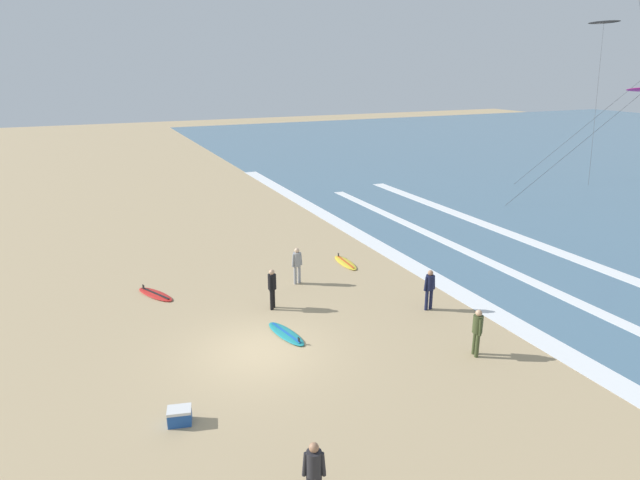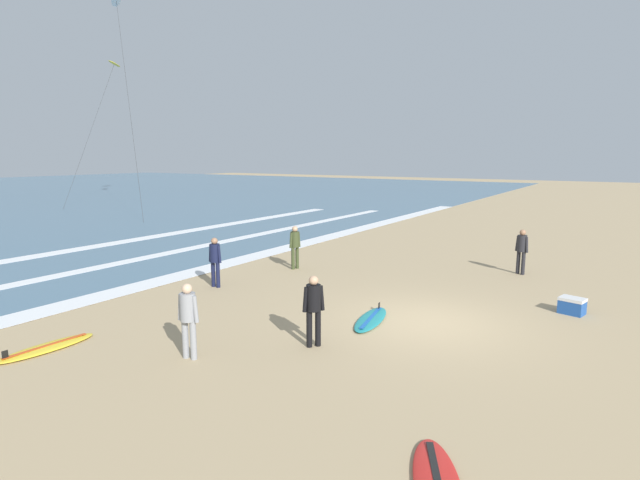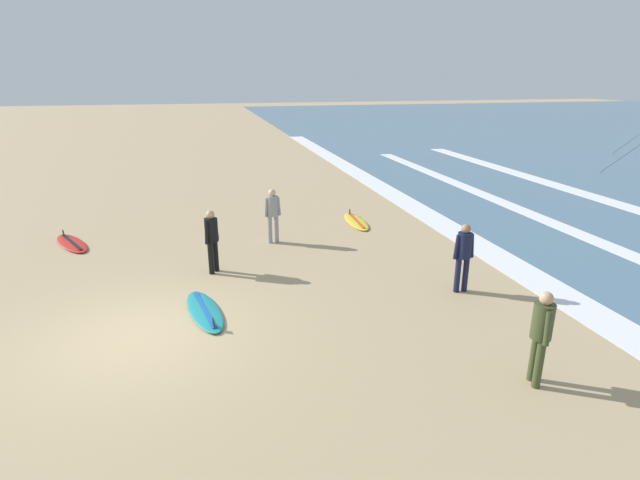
% 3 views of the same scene
% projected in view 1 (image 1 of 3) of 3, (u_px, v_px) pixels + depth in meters
% --- Properties ---
extents(ground_plane, '(160.00, 160.00, 0.00)m').
position_uv_depth(ground_plane, '(259.00, 351.00, 17.58)').
color(ground_plane, tan).
extents(wave_foam_shoreline, '(58.58, 1.03, 0.01)m').
position_uv_depth(wave_foam_shoreline, '(464.00, 295.00, 21.82)').
color(wave_foam_shoreline, white).
rests_on(wave_foam_shoreline, ocean_surface).
extents(wave_foam_mid_break, '(42.31, 0.68, 0.01)m').
position_uv_depth(wave_foam_mid_break, '(572.00, 300.00, 21.38)').
color(wave_foam_mid_break, white).
rests_on(wave_foam_mid_break, ocean_surface).
extents(wave_foam_outer_break, '(42.19, 0.91, 0.01)m').
position_uv_depth(wave_foam_outer_break, '(614.00, 273.00, 24.17)').
color(wave_foam_outer_break, white).
rests_on(wave_foam_outer_break, ocean_surface).
extents(surfer_mid_group, '(0.45, 0.39, 1.60)m').
position_uv_depth(surfer_mid_group, '(272.00, 285.00, 20.38)').
color(surfer_mid_group, black).
rests_on(surfer_mid_group, ground).
extents(surfer_left_near, '(0.32, 0.50, 1.60)m').
position_uv_depth(surfer_left_near, '(314.00, 469.00, 11.08)').
color(surfer_left_near, '#232328').
rests_on(surfer_left_near, ground).
extents(surfer_foreground_main, '(0.32, 0.51, 1.60)m').
position_uv_depth(surfer_foreground_main, '(430.00, 286.00, 20.30)').
color(surfer_foreground_main, '#141938').
rests_on(surfer_foreground_main, ground).
extents(surfer_background_far, '(0.32, 0.52, 1.60)m').
position_uv_depth(surfer_background_far, '(297.00, 262.00, 22.76)').
color(surfer_background_far, gray).
rests_on(surfer_background_far, ground).
extents(surfer_left_far, '(0.51, 0.32, 1.60)m').
position_uv_depth(surfer_left_far, '(477.00, 328.00, 17.03)').
color(surfer_left_far, '#384223').
rests_on(surfer_left_far, ground).
extents(surfboard_left_pile, '(2.12, 0.68, 0.25)m').
position_uv_depth(surfboard_left_pile, '(345.00, 263.00, 25.37)').
color(surfboard_left_pile, yellow).
rests_on(surfboard_left_pile, ground).
extents(surfboard_right_spare, '(2.18, 1.00, 0.25)m').
position_uv_depth(surfboard_right_spare, '(286.00, 334.00, 18.63)').
color(surfboard_right_spare, teal).
rests_on(surfboard_right_spare, ground).
extents(surfboard_foreground_flat, '(2.14, 1.49, 0.25)m').
position_uv_depth(surfboard_foreground_flat, '(155.00, 294.00, 21.85)').
color(surfboard_foreground_flat, red).
rests_on(surfboard_foreground_flat, ground).
extents(kite_black_distant_high, '(10.94, 10.83, 13.00)m').
position_uv_depth(kite_black_distant_high, '(604.00, 23.00, 50.15)').
color(kite_black_distant_high, black).
rests_on(kite_black_distant_high, ground).
extents(cooler_box, '(0.58, 0.70, 0.44)m').
position_uv_depth(cooler_box, '(180.00, 416.00, 13.96)').
color(cooler_box, '#1E4C9E').
rests_on(cooler_box, ground).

